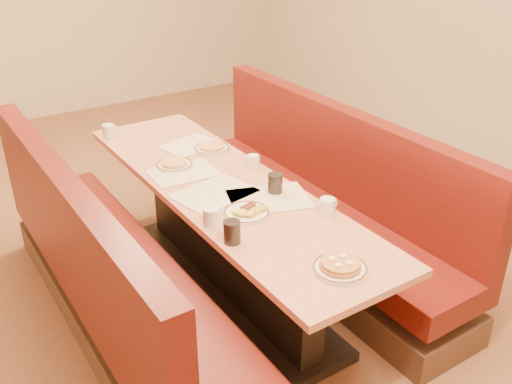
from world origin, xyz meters
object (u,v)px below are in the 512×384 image
booth_left (110,281)px  eggs_plate (247,212)px  diner_table (225,240)px  coffee_mug_b (212,216)px  pancake_plate (340,267)px  soda_tumbler_mid (275,183)px  coffee_mug_c (254,161)px  coffee_mug_d (109,130)px  booth_right (319,210)px  soda_tumbler_near (232,232)px  coffee_mug_a (328,206)px

booth_left → eggs_plate: bearing=-29.6°
diner_table → coffee_mug_b: bearing=-127.5°
pancake_plate → soda_tumbler_mid: 0.81m
diner_table → coffee_mug_c: bearing=21.9°
diner_table → coffee_mug_b: coffee_mug_b is taller
diner_table → coffee_mug_d: size_ratio=22.03×
coffee_mug_c → soda_tumbler_mid: bearing=-122.9°
diner_table → booth_right: bearing=0.0°
diner_table → coffee_mug_d: (-0.28, 1.10, 0.42)m
booth_right → soda_tumbler_mid: booth_right is taller
soda_tumbler_mid → eggs_plate: bearing=-154.8°
booth_left → coffee_mug_c: size_ratio=24.53×
booth_left → eggs_plate: size_ratio=10.19×
coffee_mug_b → soda_tumbler_mid: soda_tumbler_mid is taller
coffee_mug_b → soda_tumbler_near: 0.20m
soda_tumbler_mid → coffee_mug_c: bearing=76.1°
eggs_plate → coffee_mug_a: size_ratio=2.11×
diner_table → coffee_mug_a: (0.28, -0.59, 0.42)m
eggs_plate → coffee_mug_c: coffee_mug_c is taller
coffee_mug_c → coffee_mug_b: bearing=-158.7°
booth_right → soda_tumbler_near: bearing=-151.0°
coffee_mug_b → soda_tumbler_mid: 0.48m
pancake_plate → coffee_mug_a: coffee_mug_a is taller
booth_right → coffee_mug_a: bearing=-127.1°
booth_right → eggs_plate: size_ratio=10.19×
booth_right → soda_tumbler_near: size_ratio=21.74×
booth_left → soda_tumbler_mid: 1.06m
coffee_mug_c → coffee_mug_a: bearing=-109.0°
diner_table → coffee_mug_c: size_ratio=24.53×
booth_right → booth_left: bearing=180.0°
coffee_mug_d → soda_tumbler_mid: bearing=-58.2°
eggs_plate → soda_tumbler_mid: soda_tumbler_mid is taller
eggs_plate → soda_tumbler_near: soda_tumbler_near is taller
coffee_mug_b → coffee_mug_a: bearing=-45.0°
coffee_mug_a → coffee_mug_d: (-0.56, 1.69, -0.00)m
diner_table → coffee_mug_d: bearing=104.1°
eggs_plate → soda_tumbler_mid: (0.27, 0.13, 0.04)m
coffee_mug_d → booth_left: bearing=-100.1°
coffee_mug_c → coffee_mug_d: size_ratio=0.90×
pancake_plate → coffee_mug_c: (0.29, 1.14, 0.02)m
coffee_mug_a → booth_left: bearing=143.4°
coffee_mug_a → soda_tumbler_near: bearing=170.3°
coffee_mug_c → diner_table: bearing=-177.1°
booth_right → coffee_mug_a: 0.86m
diner_table → coffee_mug_c: 0.52m
pancake_plate → coffee_mug_c: bearing=75.9°
coffee_mug_c → booth_right: bearing=-33.2°
soda_tumbler_mid → coffee_mug_d: bearing=109.3°
soda_tumbler_near → coffee_mug_c: bearing=50.1°
eggs_plate → soda_tumbler_near: 0.28m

